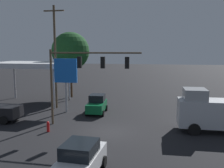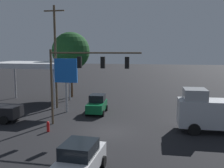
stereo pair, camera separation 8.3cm
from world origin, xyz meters
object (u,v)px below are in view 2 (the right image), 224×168
Objects in this scene: utility_pole at (55,55)px; price_sign at (66,73)px; street_tree at (71,51)px; traffic_signal_assembly at (84,69)px; hatchback_crossing at (97,104)px; delivery_truck at (218,112)px; sedan_far at (79,160)px; fire_hydrant at (48,127)px.

price_sign is (-1.87, 1.71, -1.87)m from utility_pole.
traffic_signal_assembly is at bearing 114.42° from street_tree.
hatchback_crossing is (-5.24, 1.51, -5.19)m from utility_pole.
delivery_truck is (-14.70, 4.14, -2.57)m from price_sign.
utility_pole is 17.66m from sedan_far.
sedan_far is (-7.68, 15.04, -5.19)m from utility_pole.
price_sign is 0.63× the size of street_tree.
utility_pole is at bearing 94.92° from street_tree.
price_sign is at bearing 106.22° from street_tree.
price_sign is 9.08m from street_tree.
utility_pole is at bearing -71.66° from fire_hydrant.
hatchback_crossing is (2.43, -13.53, -0.00)m from sedan_far.
utility_pole reaches higher than street_tree.
traffic_signal_assembly is 0.88× the size of street_tree.
street_tree is 10.51× the size of fire_hydrant.
traffic_signal_assembly is at bearing -138.60° from fire_hydrant.
sedan_far is at bearing 113.53° from price_sign.
fire_hydrant is (13.81, 2.50, -1.26)m from delivery_truck.
hatchback_crossing is at bearing 163.94° from utility_pole.
traffic_signal_assembly is 1.39× the size of price_sign.
price_sign reaches higher than fire_hydrant.
hatchback_crossing is 4.42× the size of fire_hydrant.
delivery_truck is (-8.90, -9.19, 0.74)m from sedan_far.
fire_hydrant is at bearing 97.66° from price_sign.
utility_pole is at bearing -42.34° from price_sign.
utility_pole is 1.26× the size of street_tree.
sedan_far is at bearing 117.05° from utility_pole.
street_tree is (5.84, -12.87, 1.49)m from traffic_signal_assembly.
traffic_signal_assembly is 0.70× the size of utility_pole.
fire_hydrant is at bearing -23.21° from hatchback_crossing.
delivery_truck is at bearing 164.27° from price_sign.
utility_pole is 2.61× the size of sedan_far.
delivery_truck is 7.78× the size of fire_hydrant.
price_sign is at bearing -52.63° from traffic_signal_assembly.
fire_hydrant is (-3.35, 15.07, -6.14)m from street_tree.
street_tree is (0.58, -6.73, 0.44)m from utility_pole.
price_sign is 1.50× the size of hatchback_crossing.
street_tree is at bearing -37.48° from delivery_truck.
street_tree is (2.45, -8.43, 2.31)m from price_sign.
hatchback_crossing is 12.16m from delivery_truck.
traffic_signal_assembly reaches higher than price_sign.
street_tree reaches higher than fire_hydrant.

